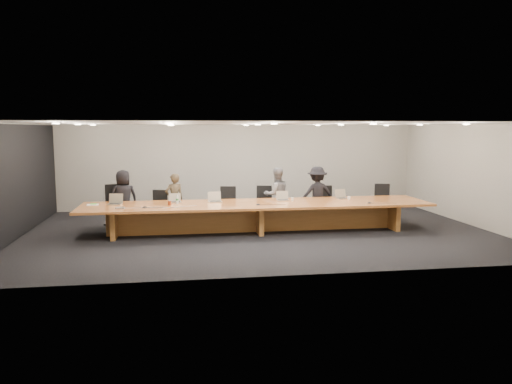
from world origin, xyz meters
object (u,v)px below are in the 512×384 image
chair_far_left (117,205)px  paper_cup_near (292,199)px  water_bottle (177,199)px  mic_left (145,207)px  chair_far_right (383,201)px  chair_mid_right (264,204)px  laptop_c (215,197)px  chair_left (158,208)px  mic_center (258,204)px  chair_right (327,203)px  person_a (124,198)px  paper_cup_far (349,198)px  av_box (120,208)px  conference_table (258,212)px  person_c (277,195)px  person_d (317,194)px  laptop_d (283,196)px  mic_right (370,203)px  chair_mid_left (227,205)px  person_b (174,199)px  laptop_b (175,198)px  amber_mug (170,203)px  laptop_a (115,199)px  laptop_e (343,194)px

chair_far_left → paper_cup_near: (4.68, -1.02, 0.21)m
water_bottle → paper_cup_near: 3.04m
mic_left → chair_far_right: bearing=13.2°
chair_far_left → chair_mid_right: bearing=-17.9°
chair_mid_right → laptop_c: (-1.46, -0.93, 0.36)m
chair_left → mic_center: chair_left is taller
chair_right → paper_cup_near: 1.75m
person_a → mic_left: 1.74m
water_bottle → chair_far_right: bearing=9.8°
paper_cup_far → av_box: bearing=-174.2°
chair_right → person_a: 5.81m
conference_table → water_bottle: water_bottle is taller
mic_left → water_bottle: bearing=35.2°
chair_far_left → chair_right: size_ratio=1.16×
person_c → water_bottle: bearing=11.5°
water_bottle → mic_left: 0.96m
person_d → mic_left: size_ratio=11.88×
paper_cup_far → mic_center: 2.63m
laptop_d → mic_right: 2.27m
chair_mid_left → water_bottle: (-1.39, -1.00, 0.33)m
person_c → person_b: bearing=-8.6°
chair_right → chair_far_left: bearing=177.9°
chair_far_right → laptop_b: bearing=-156.8°
chair_mid_left → av_box: 3.20m
person_a → mic_right: bearing=145.7°
person_d → chair_mid_left: bearing=-3.9°
laptop_c → paper_cup_far: 3.63m
mic_left → mic_right: bearing=-1.4°
chair_far_left → person_a: person_a is taller
mic_left → person_a: bearing=112.7°
chair_left → chair_far_right: chair_far_right is taller
person_a → amber_mug: bearing=115.4°
laptop_b → mic_left: bearing=-140.4°
laptop_c → paper_cup_near: laptop_c is taller
person_b → water_bottle: (0.08, -1.03, 0.14)m
laptop_c → person_b: bearing=135.2°
paper_cup_far → paper_cup_near: bearing=179.2°
chair_far_right → laptop_a: chair_far_right is taller
chair_left → person_c: size_ratio=0.64×
conference_table → laptop_a: laptop_a is taller
water_bottle → chair_right: bearing=14.7°
laptop_b → av_box: 1.56m
paper_cup_near → person_c: bearing=102.2°
chair_left → laptop_b: bearing=-43.9°
chair_far_left → chair_far_right: bearing=-18.6°
person_b → person_c: bearing=158.3°
chair_left → chair_mid_right: chair_mid_right is taller
chair_far_left → laptop_c: bearing=-37.1°
laptop_a → laptop_e: laptop_a is taller
chair_mid_left → amber_mug: (-1.58, -1.25, 0.27)m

